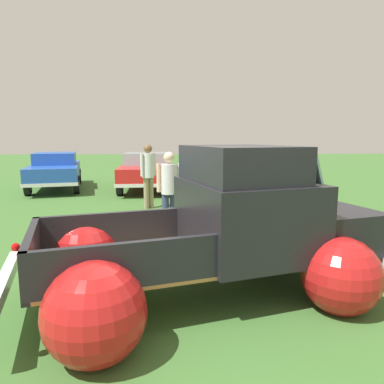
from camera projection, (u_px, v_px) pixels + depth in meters
ground_plane at (199, 295)px, 4.60m from camera, size 80.00×80.00×0.00m
vintage_pickup_truck at (227, 236)px, 4.61m from camera, size 4.97×3.71×1.96m
show_car_0 at (56, 169)px, 14.10m from camera, size 2.86×4.97×1.43m
show_car_1 at (146, 169)px, 13.97m from camera, size 2.12×4.64×1.43m
show_car_2 at (233, 168)px, 14.43m from camera, size 2.53×4.65×1.43m
spectator_0 at (269, 189)px, 6.92m from camera, size 0.39×0.54×1.78m
spectator_1 at (169, 187)px, 7.53m from camera, size 0.54×0.38×1.73m
spectator_2 at (148, 172)px, 10.14m from camera, size 0.48×0.48×1.83m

